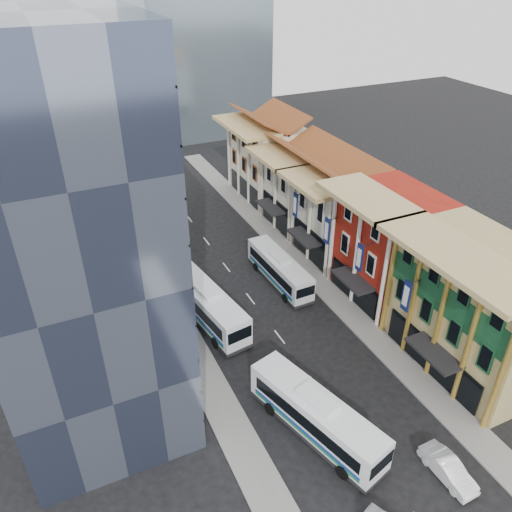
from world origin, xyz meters
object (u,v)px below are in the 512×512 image
shophouse_tan (476,308)px  bus_right (279,269)px  bus_left_far (207,304)px  bus_left_near (316,415)px  sedan_right (448,469)px  office_tower (65,219)px

shophouse_tan → bus_right: 21.34m
bus_left_far → bus_right: bearing=8.1°
shophouse_tan → bus_right: shophouse_tan is taller
bus_left_near → shophouse_tan: bearing=-11.4°
bus_right → sedan_right: bearing=-92.8°
bus_left_far → sedan_right: 26.09m
office_tower → sedan_right: 34.05m
bus_left_far → sedan_right: bearing=-77.5°
bus_right → bus_left_near: bearing=-111.6°
office_tower → sedan_right: (21.00, -22.71, -14.23)m
bus_left_near → bus_right: (7.06, 19.89, -0.20)m
bus_left_far → shophouse_tan: bearing=-47.4°
shophouse_tan → bus_left_far: bearing=141.4°
bus_left_far → bus_right: size_ratio=1.13×
sedan_right → shophouse_tan: bearing=39.0°
bus_left_far → sedan_right: size_ratio=2.73×
office_tower → bus_left_near: office_tower is taller
shophouse_tan → bus_left_near: size_ratio=1.13×
office_tower → bus_right: 25.51m
bus_left_near → bus_right: bearing=54.5°
office_tower → bus_left_far: bearing=7.7°
bus_left_near → sedan_right: 10.06m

